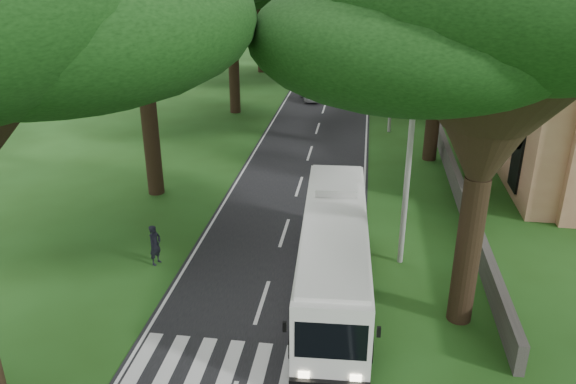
{
  "coord_description": "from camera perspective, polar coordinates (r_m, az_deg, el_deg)",
  "views": [
    {
      "loc": [
        3.59,
        -16.26,
        12.64
      ],
      "look_at": [
        0.18,
        8.01,
        2.2
      ],
      "focal_mm": 35.0,
      "sensor_mm": 36.0,
      "label": 1
    }
  ],
  "objects": [
    {
      "name": "coach_bus",
      "position": [
        22.13,
        4.69,
        -6.16
      ],
      "size": [
        3.19,
        11.85,
        3.46
      ],
      "rotation": [
        0.0,
        0.0,
        0.05
      ],
      "color": "white",
      "rests_on": "ground"
    },
    {
      "name": "pole_near",
      "position": [
        23.89,
        12.05,
        1.8
      ],
      "size": [
        1.6,
        0.24,
        8.0
      ],
      "color": "gray",
      "rests_on": "ground"
    },
    {
      "name": "pedestrian",
      "position": [
        25.26,
        -13.35,
        -5.25
      ],
      "size": [
        0.62,
        0.77,
        1.85
      ],
      "primitive_type": "imported",
      "rotation": [
        0.0,
        0.0,
        1.27
      ],
      "color": "black",
      "rests_on": "ground"
    },
    {
      "name": "property_wall",
      "position": [
        42.37,
        15.07,
        5.75
      ],
      "size": [
        0.35,
        50.0,
        1.2
      ],
      "primitive_type": "cube",
      "color": "#383533",
      "rests_on": "ground"
    },
    {
      "name": "pole_far",
      "position": [
        62.86,
        10.01,
        15.0
      ],
      "size": [
        1.6,
        0.24,
        8.0
      ],
      "color": "gray",
      "rests_on": "ground"
    },
    {
      "name": "road",
      "position": [
        43.3,
        2.91,
        6.08
      ],
      "size": [
        8.0,
        120.0,
        0.04
      ],
      "primitive_type": "cube",
      "color": "black",
      "rests_on": "ground"
    },
    {
      "name": "crosswalk",
      "position": [
        19.39,
        -4.88,
        -17.71
      ],
      "size": [
        8.0,
        3.0,
        0.01
      ],
      "primitive_type": "cube",
      "color": "silver",
      "rests_on": "ground"
    },
    {
      "name": "ground",
      "position": [
        20.91,
        -3.66,
        -14.18
      ],
      "size": [
        140.0,
        140.0,
        0.0
      ],
      "primitive_type": "plane",
      "color": "#1F4714",
      "rests_on": "ground"
    },
    {
      "name": "pole_mid",
      "position": [
        43.14,
        10.59,
        11.37
      ],
      "size": [
        1.6,
        0.24,
        8.0
      ],
      "color": "gray",
      "rests_on": "ground"
    },
    {
      "name": "distant_car_b",
      "position": [
        72.9,
        2.78,
        13.61
      ],
      "size": [
        1.62,
        4.11,
        1.33
      ],
      "primitive_type": "imported",
      "rotation": [
        0.0,
        0.0,
        0.05
      ],
      "color": "navy",
      "rests_on": "road"
    },
    {
      "name": "distant_car_a",
      "position": [
        53.05,
        2.36,
        10.04
      ],
      "size": [
        2.44,
        4.18,
        1.34
      ],
      "primitive_type": "imported",
      "rotation": [
        0.0,
        0.0,
        3.37
      ],
      "color": "#A4A5A9",
      "rests_on": "road"
    }
  ]
}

